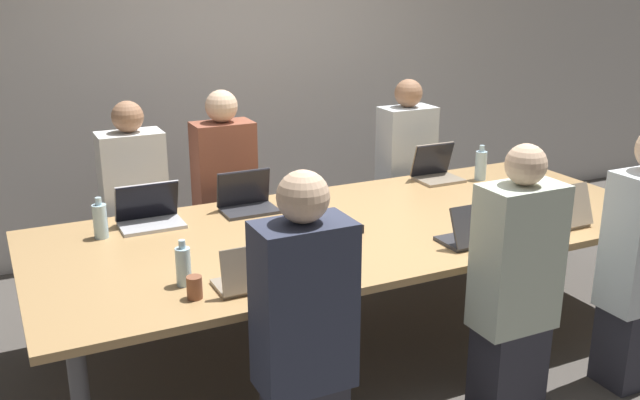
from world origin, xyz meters
name	(u,v)px	position (x,y,z in m)	size (l,w,h in m)	color
ground_plane	(357,337)	(0.00, 0.00, 0.00)	(24.00, 24.00, 0.00)	#4C4742
curtain_wall	(239,68)	(0.00, 1.99, 1.40)	(12.00, 0.06, 2.80)	#BCB7B2
conference_table	(359,232)	(0.00, 0.00, 0.68)	(3.69, 1.53, 0.73)	tan
laptop_far_midleft	(247,199)	(-0.49, 0.54, 0.80)	(0.34, 0.24, 0.24)	#333338
person_far_midleft	(225,195)	(-0.46, 1.05, 0.68)	(0.40, 0.24, 1.39)	#2D2D38
cup_far_midleft	(290,202)	(-0.24, 0.46, 0.77)	(0.08, 0.08, 0.08)	red
laptop_near_right	(561,215)	(1.02, -0.53, 0.80)	(0.33, 0.25, 0.25)	gray
laptop_near_midright	(475,232)	(0.41, -0.53, 0.79)	(0.34, 0.23, 0.23)	#333338
person_near_midright	(515,286)	(0.34, -0.95, 0.66)	(0.40, 0.24, 1.37)	#2D2D38
cup_near_midright	(503,225)	(0.65, -0.47, 0.78)	(0.08, 0.08, 0.10)	brown
bottle_near_midright	(502,213)	(0.69, -0.41, 0.82)	(0.07, 0.07, 0.22)	#ADD1E0
laptop_far_left	(149,213)	(-1.09, 0.53, 0.80)	(0.36, 0.25, 0.25)	#B7B7BC
person_far_left	(135,211)	(-1.08, 1.01, 0.66)	(0.40, 0.24, 1.37)	#2D2D38
bottle_far_left	(100,220)	(-1.37, 0.43, 0.83)	(0.08, 0.08, 0.23)	#ADD1E0
laptop_near_left	(253,275)	(-0.86, -0.55, 0.79)	(0.33, 0.22, 0.23)	gray
person_near_left	(304,336)	(-0.80, -0.98, 0.67)	(0.40, 0.24, 1.39)	#2D2D38
cup_near_left	(194,287)	(-1.13, -0.54, 0.78)	(0.07, 0.07, 0.10)	brown
bottle_near_left	(183,266)	(-1.14, -0.37, 0.82)	(0.07, 0.07, 0.22)	#ADD1E0
laptop_far_right	(436,169)	(0.94, 0.60, 0.80)	(0.31, 0.26, 0.26)	gray
person_far_right	(405,174)	(0.95, 0.99, 0.67)	(0.40, 0.24, 1.38)	#2D2D38
bottle_far_right	(481,165)	(1.23, 0.46, 0.83)	(0.08, 0.08, 0.25)	#ADD1E0
stapler	(352,227)	(-0.09, -0.07, 0.75)	(0.08, 0.16, 0.05)	black
notebook	(293,248)	(-0.50, -0.19, 0.74)	(0.25, 0.19, 0.02)	#232328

